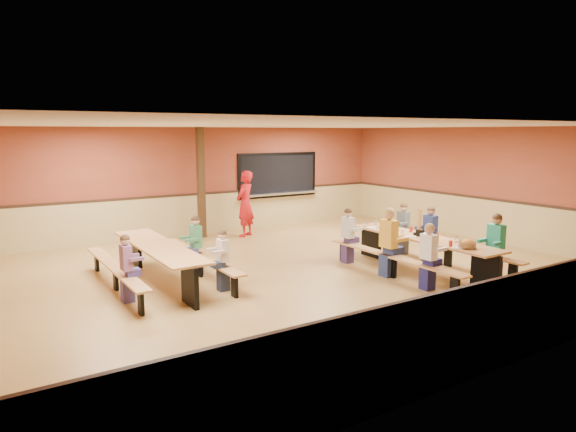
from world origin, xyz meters
TOP-DOWN VIEW (x-y plane):
  - ground at (0.00, 0.00)m, footprint 12.00×12.00m
  - room_envelope at (0.00, 0.00)m, footprint 12.04×10.04m
  - kitchen_pass_through at (2.60, 4.96)m, footprint 2.78×0.28m
  - structural_post at (-0.20, 4.40)m, footprint 0.18×0.18m
  - cafeteria_table_main at (2.22, -1.35)m, footprint 1.91×3.70m
  - cafeteria_table_second at (-2.63, 0.77)m, footprint 1.91×3.70m
  - seated_child_white_left at (1.40, -2.27)m, footprint 0.37×0.30m
  - seated_adult_yellow at (1.40, -1.23)m, footprint 0.44×0.36m
  - seated_child_grey_left at (1.40, 0.05)m, footprint 0.36×0.30m
  - seated_child_teal_right at (3.05, -2.49)m, footprint 0.40×0.33m
  - seated_child_navy_right at (3.05, -0.82)m, footprint 0.38×0.31m
  - seated_child_char_right at (3.05, 0.02)m, footprint 0.36×0.29m
  - seated_child_purple_sec at (-3.45, -0.02)m, footprint 0.34×0.28m
  - seated_child_green_sec at (-1.80, 0.93)m, footprint 0.36×0.30m
  - seated_child_tan_sec at (-1.80, -0.32)m, footprint 0.32×0.27m
  - standing_woman at (0.86, 3.87)m, footprint 0.79×0.74m
  - punch_pitcher at (2.30, -0.23)m, footprint 0.16×0.16m
  - chip_bowl at (2.12, -2.54)m, footprint 0.32×0.32m
  - napkin_dispenser at (2.21, -1.29)m, footprint 0.10×0.14m
  - condiment_mustard at (2.17, -1.65)m, footprint 0.06×0.06m
  - condiment_ketchup at (2.05, -1.90)m, footprint 0.06×0.06m
  - table_paddle at (2.26, -1.22)m, footprint 0.16×0.16m
  - place_settings at (2.22, -1.35)m, footprint 0.65×3.30m

SIDE VIEW (x-z plane):
  - ground at x=0.00m, z-range 0.00..0.00m
  - cafeteria_table_main at x=2.22m, z-range 0.16..0.90m
  - cafeteria_table_second at x=-2.63m, z-range 0.16..0.90m
  - seated_child_tan_sec at x=-1.80m, z-range 0.00..1.12m
  - seated_child_purple_sec at x=-3.45m, z-range 0.00..1.15m
  - seated_child_char_right at x=3.05m, z-range 0.00..1.19m
  - seated_child_green_sec at x=-1.80m, z-range 0.00..1.20m
  - seated_child_grey_left at x=1.40m, z-range 0.00..1.20m
  - seated_child_white_left at x=1.40m, z-range 0.00..1.21m
  - seated_child_navy_right at x=3.05m, z-range 0.00..1.23m
  - seated_child_teal_right at x=3.05m, z-range 0.00..1.28m
  - seated_adult_yellow at x=1.40m, z-range 0.00..1.36m
  - room_envelope at x=0.00m, z-range -0.82..2.20m
  - place_settings at x=2.22m, z-range 0.74..0.85m
  - napkin_dispenser at x=2.21m, z-range 0.74..0.87m
  - chip_bowl at x=2.12m, z-range 0.74..0.89m
  - condiment_mustard at x=2.17m, z-range 0.74..0.91m
  - condiment_ketchup at x=2.05m, z-range 0.74..0.91m
  - punch_pitcher at x=2.30m, z-range 0.74..0.96m
  - table_paddle at x=2.26m, z-range 0.60..1.16m
  - standing_woman at x=0.86m, z-range 0.00..1.82m
  - kitchen_pass_through at x=2.60m, z-range 0.80..2.18m
  - structural_post at x=-0.20m, z-range 0.00..3.00m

